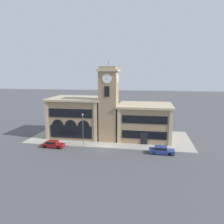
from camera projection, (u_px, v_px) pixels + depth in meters
ground_plane at (104, 148)px, 44.33m from camera, size 300.00×300.00×0.00m
sidewalk_kerb at (110, 137)px, 51.72m from camera, size 36.51×15.27×0.15m
clock_tower at (109, 104)px, 48.12m from camera, size 4.55×4.55×17.66m
town_hall_left_wing at (78, 116)px, 52.95m from camera, size 12.73×10.48×9.30m
town_hall_right_wing at (145, 121)px, 50.41m from camera, size 12.16×10.48×8.06m
parked_car_near at (53, 144)px, 44.73m from camera, size 4.62×1.86×1.41m
parked_car_mid at (161, 150)px, 41.16m from camera, size 4.77×1.89×1.45m
street_lamp at (83, 125)px, 44.78m from camera, size 0.36×0.36×6.74m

